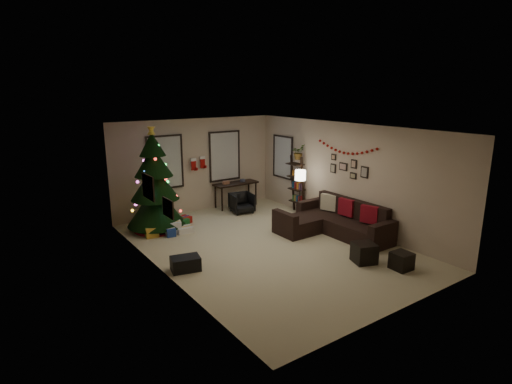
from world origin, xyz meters
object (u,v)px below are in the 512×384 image
Objects in this scene: desk at (236,185)px; bookshelf at (297,185)px; desk_chair at (242,203)px; christmas_tree at (155,187)px; sofa at (333,223)px.

bookshelf is (1.12, -1.55, 0.16)m from desk.
desk reaches higher than desk_chair.
desk_chair is at bearing -0.20° from christmas_tree.
bookshelf is at bearing -54.16° from desk.
bookshelf is at bearing -12.99° from christmas_tree.
christmas_tree is 2.92m from desk.
desk is at bearing 125.84° from bookshelf.
bookshelf reaches higher than sofa.
christmas_tree is 4.56m from sofa.
christmas_tree is 1.98× the size of desk.
desk is (-0.67, 3.46, 0.38)m from sofa.
sofa is 3.54m from desk.
desk_chair is (-0.21, -0.65, -0.36)m from desk.
christmas_tree is 2.73m from desk_chair.
desk is at bearing 100.98° from sofa.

